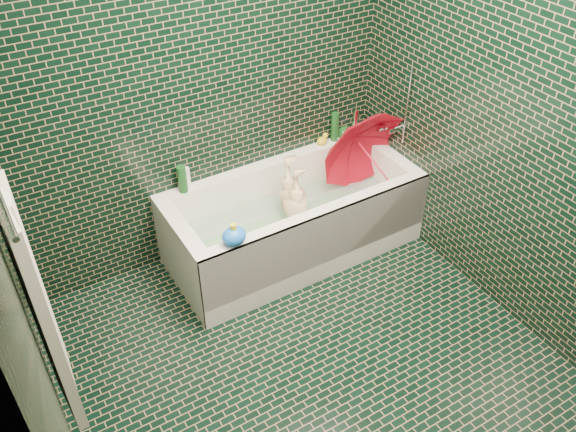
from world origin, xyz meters
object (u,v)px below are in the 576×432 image
child (297,217)px  rubber_duck (323,140)px  bathtub (294,227)px  bath_toy (234,236)px  umbrella (374,162)px

child → rubber_duck: 0.64m
bathtub → rubber_duck: rubber_duck is taller
child → bath_toy: (-0.61, -0.29, 0.30)m
umbrella → bathtub: bearing=179.0°
umbrella → bath_toy: (-1.19, -0.23, 0.03)m
umbrella → rubber_duck: bearing=114.6°
bathtub → umbrella: (0.59, -0.08, 0.37)m
child → bath_toy: 0.74m
child → rubber_duck: size_ratio=8.26×
child → umbrella: (0.58, -0.06, 0.28)m
bathtub → umbrella: size_ratio=2.61×
bathtub → bath_toy: size_ratio=11.51×
child → bath_toy: bath_toy is taller
child → umbrella: size_ratio=1.31×
child → bath_toy: bearing=-51.2°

